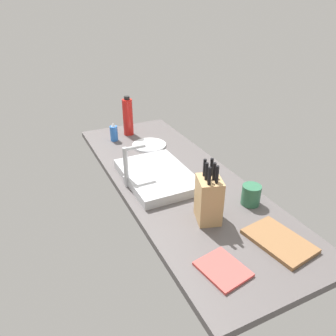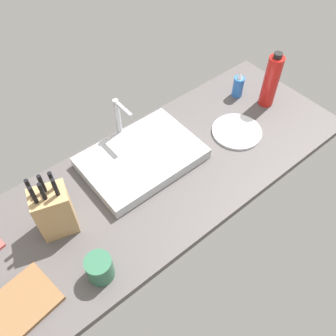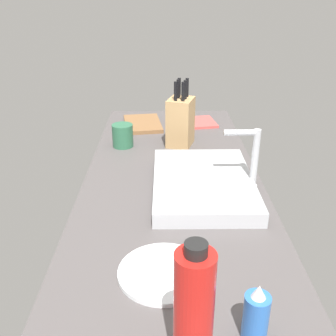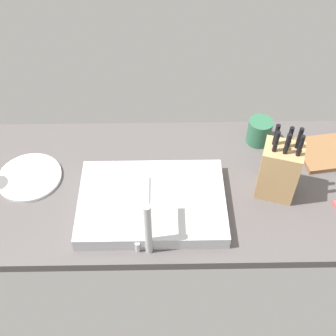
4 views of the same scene
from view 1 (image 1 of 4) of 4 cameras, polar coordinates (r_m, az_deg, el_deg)
name	(u,v)px [view 1 (image 1 of 4)]	position (r cm, az deg, el deg)	size (l,w,h in cm)	color
countertop_slab	(175,180)	(179.85, 1.33, -2.15)	(180.92, 64.36, 3.50)	#514C4C
sink_basin	(157,176)	(175.61, -1.95, -1.38)	(48.50, 33.62, 4.93)	#B7BABF
faucet	(128,163)	(166.61, -7.06, 0.80)	(5.50, 12.11, 22.22)	#B7BABF
knife_block	(209,199)	(142.11, 7.19, -5.41)	(14.86, 13.18, 28.61)	tan
cutting_board	(279,241)	(141.80, 18.99, -12.06)	(26.46, 17.61, 1.80)	brown
soap_bottle	(114,133)	(226.49, -9.53, 6.16)	(5.24, 5.24, 13.19)	blue
water_bottle	(128,117)	(233.43, -7.10, 8.97)	(7.13, 7.13, 27.88)	red
dinner_plate	(149,145)	(217.20, -3.35, 4.07)	(22.58, 22.58, 1.20)	white
dish_towel	(223,269)	(125.20, 9.63, -17.19)	(17.54, 14.60, 1.20)	#CC4C47
coffee_mug	(251,195)	(159.57, 14.43, -4.61)	(9.03, 9.03, 9.90)	#2D6647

